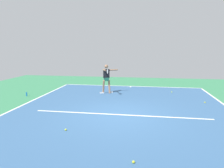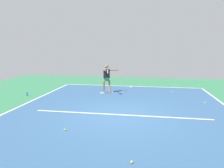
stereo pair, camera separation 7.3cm
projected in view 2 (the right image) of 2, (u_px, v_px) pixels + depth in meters
The scene contains 12 objects.
ground_plane at pixel (120, 115), 8.16m from camera, with size 21.29×21.29×0.00m, color #388456.
court_surface at pixel (120, 115), 8.16m from camera, with size 9.45×12.64×0.00m, color #38608E.
court_line_baseline_near at pixel (131, 86), 14.25m from camera, with size 9.45×0.10×0.01m, color white.
court_line_sideline_right at pixel (14, 109), 8.92m from camera, with size 0.10×12.64×0.01m, color white.
court_line_service at pixel (120, 115), 8.15m from camera, with size 7.09×0.10×0.01m, color white.
court_line_centre_mark at pixel (131, 87), 14.06m from camera, with size 0.10×0.30×0.01m, color white.
tennis_player at pixel (107, 77), 11.87m from camera, with size 1.01×1.33×1.70m.
tennis_ball_by_sideline at pixel (205, 103), 9.85m from camera, with size 0.07×0.07×0.07m, color yellow.
tennis_ball_far_corner at pixel (172, 92), 12.20m from camera, with size 0.07×0.07×0.07m, color #C6E53D.
tennis_ball_centre_court at pixel (65, 130), 6.59m from camera, with size 0.07×0.07×0.07m, color #CCE033.
tennis_ball_by_baseline at pixel (132, 162), 4.71m from camera, with size 0.07×0.07×0.07m, color yellow.
water_bottle at pixel (27, 94), 11.32m from camera, with size 0.07×0.07×0.22m, color blue.
Camera 2 is at (-0.97, 7.77, 2.63)m, focal length 32.70 mm.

